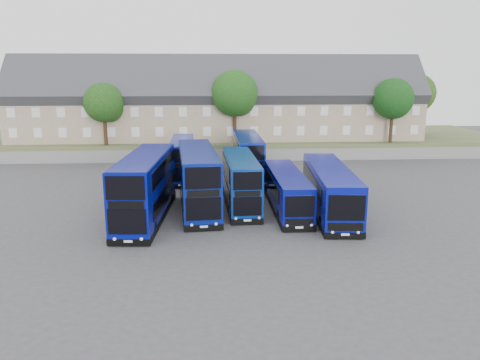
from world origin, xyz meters
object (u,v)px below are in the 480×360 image
dd_front_mid (198,180)px  tree_west (105,104)px  tree_far (416,95)px  tree_east (394,100)px  dd_front_left (145,188)px  coach_east_a (287,192)px  tree_mid (236,95)px

dd_front_mid → tree_west: (-11.72, 21.51, 4.69)m
tree_far → tree_east: bearing=-130.6°
dd_front_left → dd_front_mid: bearing=37.2°
coach_east_a → tree_west: 29.83m
tree_mid → tree_east: bearing=-1.4°
dd_front_left → tree_east: tree_east is taller
dd_front_left → tree_far: tree_far is taller
dd_front_mid → tree_east: size_ratio=1.50×
tree_east → tree_mid: bearing=178.6°
dd_front_mid → tree_mid: 23.14m
tree_far → dd_front_left: bearing=-137.7°
dd_front_mid → tree_mid: (4.28, 22.01, 5.71)m
dd_front_mid → tree_west: tree_west is taller
dd_front_left → tree_west: 25.76m
coach_east_a → tree_east: bearing=52.6°
tree_west → tree_east: tree_east is taller
dd_front_mid → tree_mid: size_ratio=1.33×
tree_far → tree_west: bearing=-170.5°
dd_front_left → tree_far: 46.49m
tree_east → tree_far: bearing=49.4°
dd_front_left → tree_west: bearing=111.7°
dd_front_left → tree_east: 37.38m
tree_mid → tree_east: (20.00, -0.50, -0.68)m
dd_front_mid → tree_east: 32.83m
dd_front_left → tree_mid: size_ratio=1.33×
dd_front_left → tree_west: tree_west is taller
dd_front_left → tree_far: size_ratio=1.41×
coach_east_a → tree_east: 28.90m
dd_front_mid → coach_east_a: size_ratio=1.09×
coach_east_a → tree_mid: 24.06m
tree_east → coach_east_a: bearing=-127.4°
dd_front_left → tree_far: (34.15, 31.08, 5.36)m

